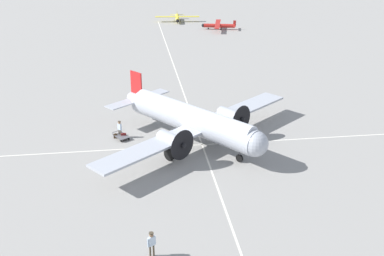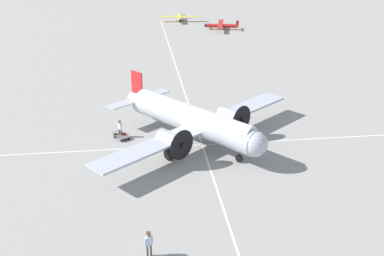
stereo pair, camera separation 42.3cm
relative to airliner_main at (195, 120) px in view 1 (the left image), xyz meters
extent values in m
plane|color=gray|center=(-0.23, 0.29, -2.37)|extent=(300.00, 300.00, 0.00)
cube|color=silver|center=(-0.23, -0.30, -2.37)|extent=(120.00, 0.16, 0.01)
cube|color=silver|center=(0.64, 0.29, -2.37)|extent=(0.16, 120.00, 0.01)
cylinder|color=#ADB2BC|center=(-0.23, 0.29, -0.12)|extent=(10.93, 12.86, 2.31)
cylinder|color=silver|center=(-0.23, 0.29, 0.52)|extent=(9.95, 11.87, 1.62)
sphere|color=#ADB2BC|center=(4.33, -5.42, -0.12)|extent=(2.19, 2.19, 2.19)
cylinder|color=#ADB2BC|center=(-4.80, 6.00, 0.00)|extent=(2.77, 3.02, 1.27)
cube|color=red|center=(-5.13, 6.41, 1.61)|extent=(1.11, 1.34, 2.65)
cube|color=#ADB2BC|center=(-5.02, 6.27, 0.11)|extent=(6.75, 5.80, 0.10)
cube|color=#ADB2BC|center=(0.44, -0.55, -0.41)|extent=(19.76, 16.46, 0.20)
cylinder|color=#ADB2BC|center=(3.71, 1.75, -0.39)|extent=(2.55, 2.74, 1.27)
cylinder|color=black|center=(4.56, 0.68, -0.39)|extent=(2.11, 1.70, 2.67)
sphere|color=black|center=(4.64, 0.58, -0.39)|extent=(0.44, 0.44, 0.44)
cylinder|color=#ADB2BC|center=(-2.52, -3.23, -0.39)|extent=(2.55, 2.74, 1.27)
cylinder|color=black|center=(-1.66, -4.30, -0.39)|extent=(2.11, 1.70, 2.67)
sphere|color=black|center=(-1.59, -4.40, -0.39)|extent=(0.44, 0.44, 0.44)
cylinder|color=#4C4C51|center=(3.55, 1.95, -1.36)|extent=(0.18, 0.18, 0.93)
cylinder|color=black|center=(3.55, 1.95, -1.82)|extent=(0.92, 1.05, 1.10)
cylinder|color=#4C4C51|center=(-2.68, -3.04, -1.36)|extent=(0.18, 0.18, 0.93)
cylinder|color=black|center=(-2.68, -3.04, -1.82)|extent=(0.92, 1.05, 1.10)
cylinder|color=#4C4C51|center=(3.33, -4.16, -1.59)|extent=(0.14, 0.14, 0.87)
cylinder|color=black|center=(3.33, -4.16, -2.02)|extent=(0.58, 0.66, 0.70)
cylinder|color=#473D2D|center=(-5.05, -16.08, -1.95)|extent=(0.12, 0.12, 0.85)
cylinder|color=#473D2D|center=(-4.83, -15.96, -1.95)|extent=(0.12, 0.12, 0.85)
cube|color=silver|center=(-4.94, -16.02, -1.20)|extent=(0.45, 0.37, 0.64)
sphere|color=#8C6647|center=(-4.94, -16.02, -0.74)|extent=(0.28, 0.28, 0.28)
cylinder|color=silver|center=(-5.16, -16.14, -1.24)|extent=(0.10, 0.10, 0.61)
cylinder|color=silver|center=(-4.72, -15.90, -1.24)|extent=(0.10, 0.10, 0.61)
cube|color=navy|center=(-4.99, -15.93, -1.13)|extent=(0.05, 0.03, 0.41)
cylinder|color=#473D2D|center=(-4.94, -16.02, -0.62)|extent=(0.40, 0.40, 0.07)
cylinder|color=#473D2D|center=(-7.05, 2.46, -1.97)|extent=(0.12, 0.12, 0.81)
cylinder|color=#473D2D|center=(-6.89, 2.28, -1.97)|extent=(0.12, 0.12, 0.81)
cube|color=silver|center=(-6.97, 2.37, -1.25)|extent=(0.40, 0.41, 0.61)
sphere|color=tan|center=(-6.97, 2.37, -0.81)|extent=(0.27, 0.27, 0.27)
cylinder|color=silver|center=(-7.13, 2.55, -1.29)|extent=(0.09, 0.09, 0.58)
cylinder|color=silver|center=(-6.81, 2.19, -1.29)|extent=(0.09, 0.09, 0.58)
cylinder|color=#473D2D|center=(-6.97, 2.37, -0.70)|extent=(0.40, 0.40, 0.07)
cube|color=maroon|center=(-6.63, 2.11, -2.11)|extent=(0.51, 0.13, 0.53)
cube|color=#551515|center=(-6.63, 2.11, -1.81)|extent=(0.18, 0.09, 0.02)
cube|color=#47331E|center=(-7.41, 2.26, -2.14)|extent=(0.37, 0.12, 0.46)
cube|color=#312315|center=(-7.41, 2.26, -1.88)|extent=(0.13, 0.09, 0.02)
cube|color=#56565B|center=(-6.84, 2.04, -2.07)|extent=(1.73, 1.92, 0.04)
cube|color=#56565B|center=(-7.24, 2.70, -1.83)|extent=(0.92, 0.58, 0.04)
cylinder|color=#56565B|center=(-6.82, 2.96, -1.94)|extent=(0.04, 0.04, 0.22)
cylinder|color=#56565B|center=(-7.67, 2.45, -1.94)|extent=(0.04, 0.04, 0.22)
cylinder|color=black|center=(-6.17, 1.73, -2.23)|extent=(0.20, 0.27, 0.28)
cylinder|color=black|center=(-6.88, 1.30, -2.23)|extent=(0.20, 0.27, 0.28)
cylinder|color=black|center=(-6.80, 2.78, -2.23)|extent=(0.20, 0.27, 0.28)
cylinder|color=black|center=(-7.52, 2.35, -2.23)|extent=(0.20, 0.27, 0.28)
cylinder|color=#B2231E|center=(11.82, 50.60, -1.66)|extent=(5.97, 2.00, 0.73)
sphere|color=black|center=(8.79, 51.27, -1.66)|extent=(0.65, 0.65, 0.65)
cube|color=#B2231E|center=(11.50, 50.67, -1.33)|extent=(2.84, 8.92, 0.08)
cube|color=#B2231E|center=(14.66, 49.96, -1.08)|extent=(0.53, 0.17, 0.95)
cube|color=#B2231E|center=(14.66, 49.96, -1.55)|extent=(1.08, 2.94, 0.04)
cylinder|color=black|center=(9.76, 51.05, -2.23)|extent=(0.29, 0.14, 0.28)
cylinder|color=#4C4C51|center=(9.76, 51.05, -2.13)|extent=(0.06, 0.06, 0.21)
cylinder|color=black|center=(12.00, 49.88, -2.23)|extent=(0.29, 0.14, 0.28)
cylinder|color=#4C4C51|center=(12.00, 49.88, -2.13)|extent=(0.06, 0.06, 0.21)
cylinder|color=black|center=(12.29, 51.17, -2.23)|extent=(0.29, 0.14, 0.28)
cylinder|color=#4C4C51|center=(12.29, 51.17, -2.13)|extent=(0.06, 0.06, 0.21)
cylinder|color=yellow|center=(4.64, 59.58, -1.65)|extent=(1.29, 6.13, 0.74)
sphere|color=black|center=(4.35, 56.41, -1.65)|extent=(0.67, 0.67, 0.67)
cube|color=yellow|center=(4.61, 59.24, -1.32)|extent=(9.18, 1.77, 0.08)
cube|color=yellow|center=(4.91, 62.54, -1.05)|extent=(0.11, 0.54, 0.97)
cube|color=yellow|center=(4.91, 62.54, -1.54)|extent=(3.01, 0.74, 0.04)
cylinder|color=black|center=(4.44, 57.42, -2.23)|extent=(0.10, 0.29, 0.28)
cylinder|color=#4C4C51|center=(4.44, 57.42, -2.13)|extent=(0.06, 0.06, 0.21)
cylinder|color=black|center=(5.34, 59.85, -2.23)|extent=(0.10, 0.29, 0.28)
cylinder|color=#4C4C51|center=(5.34, 59.85, -2.13)|extent=(0.06, 0.06, 0.21)
cylinder|color=black|center=(3.99, 59.97, -2.23)|extent=(0.10, 0.29, 0.28)
cylinder|color=#4C4C51|center=(3.99, 59.97, -2.13)|extent=(0.06, 0.06, 0.21)
camera|label=1|loc=(-5.71, -40.54, 16.93)|focal=45.00mm
camera|label=2|loc=(-5.29, -40.59, 16.93)|focal=45.00mm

